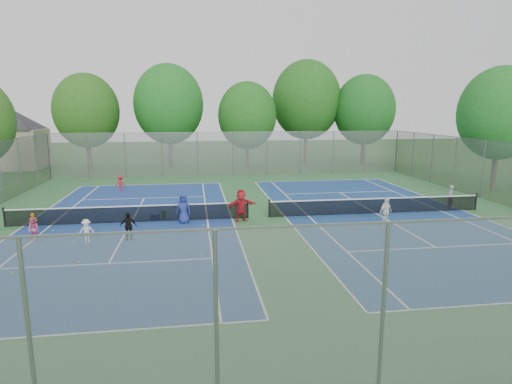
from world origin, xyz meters
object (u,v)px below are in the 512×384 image
Objects in this scene: ball_hopper at (164,214)px; net_left at (131,214)px; net_right at (376,206)px; ball_crate at (155,217)px; instructor at (450,197)px.

net_left is at bearing -159.08° from ball_hopper.
net_right is 12.75m from ball_crate.
ball_crate is 0.50m from ball_hopper.
ball_crate is 0.81× the size of ball_hopper.
ball_hopper is (1.70, 0.65, -0.21)m from net_left.
net_right is 26.01× the size of ball_hopper.
instructor reaches higher than net_right.
net_left is 14.00m from net_right.
instructor is (17.17, -0.30, 0.51)m from ball_hopper.
net_right reaches higher than ball_hopper.
instructor reaches higher than ball_hopper.
ball_hopper is (-12.30, 0.65, -0.21)m from net_right.
ball_crate is at bearing -153.50° from ball_hopper.
net_left is 1.83m from ball_hopper.
instructor is at bearing -0.28° from ball_crate.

